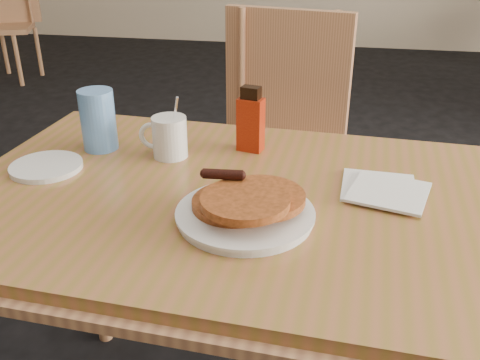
# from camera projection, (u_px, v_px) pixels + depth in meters

# --- Properties ---
(main_table) EXTENTS (1.23, 0.87, 0.75)m
(main_table) POSITION_uv_depth(u_px,v_px,m) (232.00, 210.00, 1.12)
(main_table) COLOR #995D36
(main_table) RESTS_ON floor
(chair_main_far) EXTENTS (0.52, 0.53, 0.99)m
(chair_main_far) POSITION_uv_depth(u_px,v_px,m) (282.00, 132.00, 1.84)
(chair_main_far) COLOR tan
(chair_main_far) RESTS_ON floor
(chair_wall_extra) EXTENTS (0.52, 0.53, 0.88)m
(chair_wall_extra) POSITION_uv_depth(u_px,v_px,m) (10.00, 14.00, 4.42)
(chair_wall_extra) COLOR tan
(chair_wall_extra) RESTS_ON floor
(pancake_plate) EXTENTS (0.26, 0.26, 0.08)m
(pancake_plate) POSITION_uv_depth(u_px,v_px,m) (246.00, 208.00, 0.99)
(pancake_plate) COLOR silver
(pancake_plate) RESTS_ON main_table
(coffee_mug) EXTENTS (0.12, 0.08, 0.15)m
(coffee_mug) POSITION_uv_depth(u_px,v_px,m) (169.00, 136.00, 1.24)
(coffee_mug) COLOR silver
(coffee_mug) RESTS_ON main_table
(syrup_bottle) EXTENTS (0.07, 0.05, 0.16)m
(syrup_bottle) POSITION_uv_depth(u_px,v_px,m) (251.00, 121.00, 1.26)
(syrup_bottle) COLOR maroon
(syrup_bottle) RESTS_ON main_table
(napkin_stack) EXTENTS (0.19, 0.20, 0.01)m
(napkin_stack) POSITION_uv_depth(u_px,v_px,m) (383.00, 190.00, 1.09)
(napkin_stack) COLOR silver
(napkin_stack) RESTS_ON main_table
(blue_tumbler) EXTENTS (0.09, 0.09, 0.15)m
(blue_tumbler) POSITION_uv_depth(u_px,v_px,m) (98.00, 120.00, 1.27)
(blue_tumbler) COLOR #5C92D7
(blue_tumbler) RESTS_ON main_table
(side_saucer) EXTENTS (0.19, 0.19, 0.01)m
(side_saucer) POSITION_uv_depth(u_px,v_px,m) (46.00, 167.00, 1.19)
(side_saucer) COLOR silver
(side_saucer) RESTS_ON main_table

